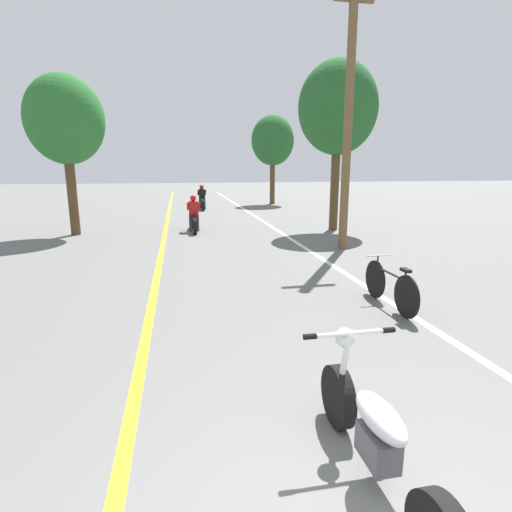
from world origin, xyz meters
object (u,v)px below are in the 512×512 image
Objects in this scene: utility_pole at (348,117)px; motorcycle_rider_far at (202,200)px; roadside_tree_right_far at (273,141)px; bicycle_parked at (390,286)px; roadside_tree_left at (65,121)px; motorcycle_rider_lead at (194,218)px; roadside_tree_right_near at (338,109)px; motorcycle_foreground at (375,435)px.

utility_pole is 3.31× the size of motorcycle_rider_far.
bicycle_parked is at bearing -97.33° from roadside_tree_right_far.
motorcycle_rider_lead is (4.15, 0.00, -3.34)m from roadside_tree_left.
roadside_tree_right_near is 1.10× the size of roadside_tree_right_far.
roadside_tree_right_far is 2.55× the size of motorcycle_rider_far.
bicycle_parked is (2.93, -8.98, -0.14)m from motorcycle_rider_lead.
motorcycle_foreground is (-4.40, -11.93, -3.99)m from roadside_tree_right_near.
utility_pole is 1.30× the size of roadside_tree_right_far.
roadside_tree_right_near is at bearing 74.61° from bicycle_parked.
motorcycle_rider_far is at bearing 90.19° from motorcycle_foreground.
roadside_tree_left reaches higher than motorcycle_rider_far.
motorcycle_rider_lead is at bearing 173.37° from roadside_tree_right_near.
roadside_tree_right_far reaches higher than bicycle_parked.
utility_pole reaches higher than bicycle_parked.
roadside_tree_right_far is 14.12m from roadside_tree_left.
motorcycle_foreground is 0.96× the size of motorcycle_rider_far.
roadside_tree_right_near reaches higher than motorcycle_foreground.
utility_pole is at bearing -26.41° from roadside_tree_left.
utility_pole is 9.62m from motorcycle_foreground.
roadside_tree_right_near is 9.57m from bicycle_parked.
motorcycle_rider_lead is (-4.14, 4.11, -3.17)m from utility_pole.
motorcycle_foreground is 20.30m from motorcycle_rider_far.
roadside_tree_right_far is at bearing 82.67° from bicycle_parked.
motorcycle_rider_lead is 0.96× the size of motorcycle_rider_far.
roadside_tree_right_near is 2.93× the size of motorcycle_foreground.
motorcycle_rider_lead reaches higher than motorcycle_foreground.
motorcycle_rider_lead is (-0.83, 12.54, 0.11)m from motorcycle_foreground.
roadside_tree_right_far reaches higher than roadside_tree_left.
motorcycle_foreground is 1.20× the size of bicycle_parked.
motorcycle_foreground is at bearing -89.81° from motorcycle_rider_far.
motorcycle_rider_lead is (-5.42, -10.38, -3.42)m from roadside_tree_right_far.
motorcycle_foreground is (4.98, -12.53, -3.45)m from roadside_tree_left.
roadside_tree_right_near is at bearing -6.63° from motorcycle_rider_lead.
motorcycle_rider_lead is at bearing 108.08° from bicycle_parked.
roadside_tree_right_near is 11.00m from roadside_tree_right_far.
motorcycle_rider_lead reaches higher than bicycle_parked.
motorcycle_rider_far is (0.77, 7.76, 0.02)m from motorcycle_rider_lead.
roadside_tree_left is at bearing -122.32° from motorcycle_rider_far.
utility_pole is 4.15× the size of bicycle_parked.
roadside_tree_left is 3.10× the size of bicycle_parked.
utility_pole is 6.00m from bicycle_parked.
roadside_tree_right_near reaches higher than bicycle_parked.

